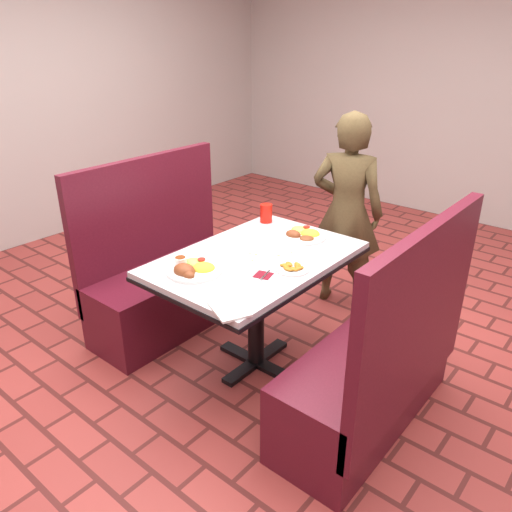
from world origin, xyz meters
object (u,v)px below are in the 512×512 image
(dining_table, at_px, (256,271))
(plantain_plate, at_px, (292,268))
(red_tumbler, at_px, (266,213))
(booth_bench_right, at_px, (375,372))
(far_dinner_plate, at_px, (303,233))
(booth_bench_left, at_px, (169,280))
(diner_person, at_px, (347,212))
(near_dinner_plate, at_px, (193,266))

(dining_table, height_order, plantain_plate, plantain_plate)
(plantain_plate, distance_m, red_tumbler, 0.75)
(plantain_plate, bearing_deg, booth_bench_right, 1.59)
(dining_table, xyz_separation_m, far_dinner_plate, (0.04, 0.41, 0.12))
(dining_table, relative_size, red_tumbler, 9.86)
(far_dinner_plate, bearing_deg, booth_bench_left, -153.83)
(dining_table, relative_size, booth_bench_right, 1.01)
(diner_person, height_order, near_dinner_plate, diner_person)
(diner_person, xyz_separation_m, red_tumbler, (-0.28, -0.59, 0.09))
(diner_person, bearing_deg, booth_bench_left, 36.73)
(booth_bench_right, height_order, far_dinner_plate, booth_bench_right)
(booth_bench_left, bearing_deg, red_tumbler, 43.60)
(dining_table, xyz_separation_m, plantain_plate, (0.27, -0.01, 0.11))
(dining_table, height_order, far_dinner_plate, far_dinner_plate)
(dining_table, relative_size, diner_person, 0.84)
(dining_table, relative_size, far_dinner_plate, 4.07)
(dining_table, height_order, red_tumbler, red_tumbler)
(booth_bench_right, distance_m, red_tumbler, 1.29)
(diner_person, height_order, plantain_plate, diner_person)
(near_dinner_plate, height_order, far_dinner_plate, near_dinner_plate)
(dining_table, distance_m, booth_bench_left, 0.86)
(plantain_plate, bearing_deg, dining_table, 176.81)
(red_tumbler, bearing_deg, booth_bench_right, -23.12)
(dining_table, distance_m, near_dinner_plate, 0.41)
(booth_bench_left, xyz_separation_m, booth_bench_right, (1.60, 0.00, 0.00))
(dining_table, xyz_separation_m, booth_bench_left, (-0.80, 0.00, -0.32))
(dining_table, xyz_separation_m, diner_person, (-0.02, 1.06, 0.07))
(near_dinner_plate, bearing_deg, far_dinner_plate, 78.03)
(red_tumbler, bearing_deg, plantain_plate, -40.42)
(plantain_plate, relative_size, red_tumbler, 1.50)
(booth_bench_right, height_order, red_tumbler, booth_bench_right)
(booth_bench_left, bearing_deg, far_dinner_plate, 26.17)
(booth_bench_right, bearing_deg, near_dinner_plate, -158.07)
(dining_table, bearing_deg, booth_bench_right, 0.00)
(booth_bench_left, distance_m, booth_bench_right, 1.60)
(booth_bench_left, distance_m, plantain_plate, 1.15)
(diner_person, relative_size, plantain_plate, 7.83)
(diner_person, height_order, red_tumbler, diner_person)
(booth_bench_right, xyz_separation_m, red_tumbler, (-1.10, 0.47, 0.48))
(dining_table, bearing_deg, far_dinner_plate, 84.62)
(red_tumbler, bearing_deg, booth_bench_left, -136.40)
(booth_bench_right, distance_m, diner_person, 1.39)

